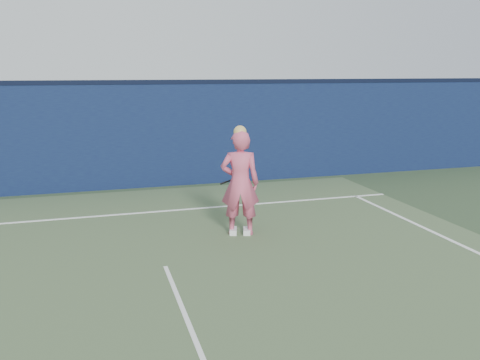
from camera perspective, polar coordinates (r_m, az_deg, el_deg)
name	(u,v)px	position (r m, az deg, el deg)	size (l,w,h in m)	color
ground	(177,295)	(6.72, -7.11, -12.74)	(80.00, 80.00, 0.00)	#2C3D25
backstop_wall	(130,137)	(12.65, -12.20, 4.79)	(24.00, 0.40, 2.50)	#0D153C
wall_cap	(128,82)	(12.56, -12.47, 10.68)	(24.00, 0.42, 0.10)	black
player	(240,183)	(8.75, 0.00, -0.32)	(0.77, 0.61, 1.91)	#D25171
racket	(239,178)	(9.23, -0.10, 0.26)	(0.53, 0.13, 0.28)	black
court_lines	(181,306)	(6.42, -6.61, -13.85)	(11.00, 12.04, 0.01)	white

